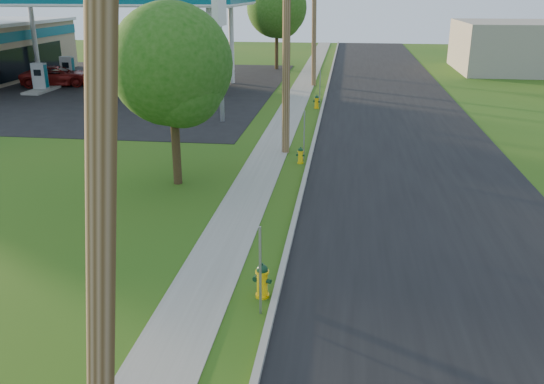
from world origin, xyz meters
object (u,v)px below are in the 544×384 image
object	(u,v)px
fuel_pump_ne	(171,84)
tree_verge	(174,70)
fuel_pump_nw	(40,81)
fuel_pump_se	(187,75)
utility_pole_mid	(286,31)
hydrant_mid	(301,155)
utility_pole_far	(314,15)
car_silver	(183,79)
tree_lot	(278,10)
hydrant_near	(262,280)
price_pylon	(219,13)
car_red	(58,76)
utility_pole_near	(100,167)
fuel_pump_sw	(68,73)
hydrant_far	(317,102)

from	to	relation	value
fuel_pump_ne	tree_verge	size ratio (longest dim) A/B	0.52
fuel_pump_nw	fuel_pump_se	xyz separation A→B (m)	(9.00, 4.00, 0.00)
utility_pole_mid	hydrant_mid	distance (m)	4.94
utility_pole_far	fuel_pump_se	world-z (taller)	utility_pole_far
tree_verge	car_silver	world-z (taller)	tree_verge
tree_lot	hydrant_near	xyz separation A→B (m)	(4.33, -38.54, -4.48)
utility_pole_far	price_pylon	bearing A→B (deg)	-107.33
car_red	price_pylon	bearing A→B (deg)	-141.50
utility_pole_near	fuel_pump_sw	world-z (taller)	utility_pole_near
utility_pole_near	car_red	world-z (taller)	utility_pole_near
fuel_pump_ne	tree_lot	world-z (taller)	tree_lot
car_silver	car_red	bearing A→B (deg)	81.39
hydrant_far	price_pylon	bearing A→B (deg)	-138.06
price_pylon	tree_verge	distance (m)	10.27
utility_pole_mid	fuel_pump_nw	distance (m)	22.52
fuel_pump_se	hydrant_far	size ratio (longest dim) A/B	4.05
utility_pole_near	utility_pole_mid	world-z (taller)	utility_pole_mid
car_silver	utility_pole_near	bearing A→B (deg)	-171.33
utility_pole_near	fuel_pump_ne	distance (m)	32.51
utility_pole_far	fuel_pump_nw	xyz separation A→B (m)	(-17.90, -5.00, -4.08)
fuel_pump_se	price_pylon	bearing A→B (deg)	-66.50
fuel_pump_ne	hydrant_near	size ratio (longest dim) A/B	3.84
fuel_pump_sw	tree_lot	size ratio (longest dim) A/B	0.42
tree_lot	fuel_pump_se	bearing A→B (deg)	-119.58
utility_pole_mid	hydrant_mid	world-z (taller)	utility_pole_mid
utility_pole_near	hydrant_far	world-z (taller)	utility_pole_near
fuel_pump_se	hydrant_far	xyz separation A→B (m)	(9.66, -7.31, -0.34)
utility_pole_near	hydrant_near	xyz separation A→B (m)	(0.79, 5.90, -4.40)
fuel_pump_ne	car_red	size ratio (longest dim) A/B	0.64
utility_pole_mid	tree_verge	distance (m)	5.76
fuel_pump_ne	tree_verge	world-z (taller)	tree_verge
hydrant_near	car_silver	distance (m)	28.78
tree_lot	car_red	world-z (taller)	tree_lot
fuel_pump_sw	utility_pole_mid	bearing A→B (deg)	-43.52
fuel_pump_se	utility_pole_near	bearing A→B (deg)	-75.73
fuel_pump_se	hydrant_far	bearing A→B (deg)	-37.14
tree_verge	car_red	xyz separation A→B (m)	(-14.70, 20.16, -3.31)
hydrant_near	tree_lot	bearing A→B (deg)	96.41
fuel_pump_nw	car_red	world-z (taller)	fuel_pump_nw
fuel_pump_nw	hydrant_mid	distance (m)	23.66
hydrant_near	hydrant_far	distance (m)	21.79
utility_pole_mid	hydrant_far	bearing A→B (deg)	85.53
utility_pole_mid	car_red	distance (m)	24.10
fuel_pump_ne	car_red	distance (m)	9.39
car_silver	hydrant_far	bearing A→B (deg)	-125.82
tree_verge	tree_lot	size ratio (longest dim) A/B	0.82
tree_lot	hydrant_far	xyz separation A→B (m)	(4.30, -16.76, -4.50)
fuel_pump_sw	car_silver	xyz separation A→B (m)	(9.24, -1.91, 0.01)
fuel_pump_se	tree_lot	bearing A→B (deg)	60.42
tree_lot	hydrant_mid	distance (m)	28.68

